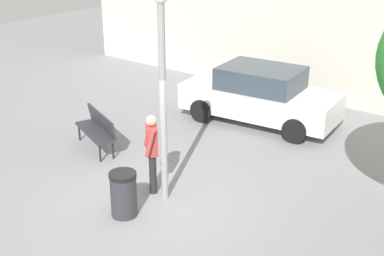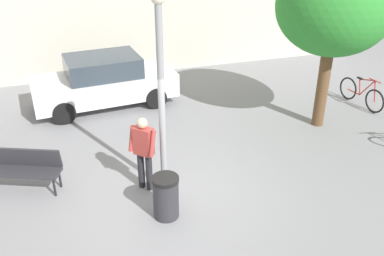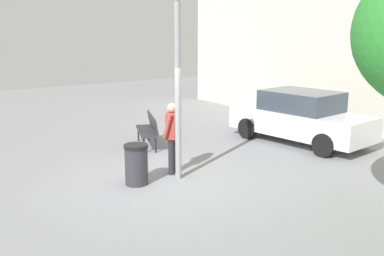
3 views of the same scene
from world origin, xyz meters
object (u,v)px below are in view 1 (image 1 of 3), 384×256
at_px(park_bench, 98,128).
at_px(person_by_lamppost, 152,148).
at_px(parked_car_white, 260,95).
at_px(lamppost, 162,83).
at_px(trash_bin, 124,194).

bearing_deg(park_bench, person_by_lamppost, -17.93).
distance_m(park_bench, parked_car_white, 4.48).
bearing_deg(person_by_lamppost, park_bench, 162.07).
bearing_deg(lamppost, park_bench, 162.85).
xyz_separation_m(parked_car_white, trash_bin, (0.43, -5.73, -0.33)).
relative_size(person_by_lamppost, trash_bin, 1.87).
bearing_deg(trash_bin, lamppost, 77.95).
height_order(person_by_lamppost, parked_car_white, person_by_lamppost).
distance_m(person_by_lamppost, parked_car_white, 4.70).
bearing_deg(lamppost, parked_car_white, 97.61).
height_order(park_bench, parked_car_white, parked_car_white).
bearing_deg(person_by_lamppost, lamppost, -12.15).
relative_size(parked_car_white, trash_bin, 4.87).
height_order(lamppost, trash_bin, lamppost).
bearing_deg(trash_bin, park_bench, 145.19).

